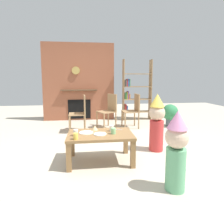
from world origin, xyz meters
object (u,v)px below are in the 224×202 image
object	(u,v)px
paper_cup_near_right	(76,136)
paper_cup_center	(113,131)
child_in_pink	(157,121)
dining_chair_left	(81,111)
paper_cup_near_left	(112,128)
dining_chair_middle	(109,109)
bookshelf	(134,92)
child_with_cone_hat	(176,149)
birthday_cake_slice	(95,128)
potted_plant_tall	(170,113)
paper_cup_far_left	(76,133)
coffee_table	(100,138)
paper_plate_front	(86,133)
paper_plate_rear	(100,134)
dining_chair_right	(134,109)

from	to	relation	value
paper_cup_near_right	paper_cup_center	xyz separation A→B (m)	(0.56, 0.19, 0.00)
child_in_pink	dining_chair_left	world-z (taller)	child_in_pink
paper_cup_near_left	dining_chair_middle	distance (m)	1.91
bookshelf	dining_chair_middle	distance (m)	1.34
bookshelf	child_with_cone_hat	size ratio (longest dim) A/B	2.01
paper_cup_near_left	paper_cup_near_right	bearing A→B (deg)	-148.04
child_in_pink	dining_chair_middle	distance (m)	1.80
birthday_cake_slice	bookshelf	bearing A→B (deg)	63.67
paper_cup_near_left	child_with_cone_hat	xyz separation A→B (m)	(0.63, -0.96, -0.00)
paper_cup_near_left	potted_plant_tall	size ratio (longest dim) A/B	0.15
paper_cup_far_left	birthday_cake_slice	size ratio (longest dim) A/B	0.94
child_in_pink	dining_chair_left	bearing A→B (deg)	-62.64
coffee_table	paper_cup_far_left	size ratio (longest dim) A/B	10.69
paper_cup_center	paper_plate_front	distance (m)	0.43
paper_plate_front	paper_cup_near_left	bearing A→B (deg)	7.23
paper_cup_far_left	paper_plate_rear	world-z (taller)	paper_cup_far_left
birthday_cake_slice	coffee_table	bearing A→B (deg)	-68.82
dining_chair_right	potted_plant_tall	bearing A→B (deg)	176.87
child_in_pink	dining_chair_left	size ratio (longest dim) A/B	1.15
paper_plate_rear	dining_chair_left	size ratio (longest dim) A/B	0.22
paper_plate_rear	dining_chair_middle	xyz separation A→B (m)	(0.36, 2.05, 0.05)
coffee_table	birthday_cake_slice	world-z (taller)	birthday_cake_slice
paper_cup_center	dining_chair_left	world-z (taller)	dining_chair_left
child_with_cone_hat	dining_chair_left	bearing A→B (deg)	-19.07
paper_cup_near_left	potted_plant_tall	world-z (taller)	potted_plant_tall
paper_cup_far_left	dining_chair_left	distance (m)	1.81
dining_chair_left	potted_plant_tall	world-z (taller)	dining_chair_left
paper_plate_rear	paper_cup_center	bearing A→B (deg)	0.98
paper_cup_far_left	dining_chair_right	bearing A→B (deg)	55.65
paper_cup_near_right	dining_chair_right	distance (m)	2.56
paper_cup_near_right	paper_plate_rear	distance (m)	0.40
paper_plate_front	birthday_cake_slice	distance (m)	0.21
paper_cup_near_left	paper_plate_front	xyz separation A→B (m)	(-0.41, -0.05, -0.04)
paper_cup_near_left	paper_cup_far_left	size ratio (longest dim) A/B	0.99
paper_plate_rear	child_in_pink	world-z (taller)	child_in_pink
paper_cup_near_right	child_in_pink	distance (m)	1.51
paper_cup_center	dining_chair_left	bearing A→B (deg)	107.84
paper_cup_center	child_in_pink	bearing A→B (deg)	24.42
dining_chair_middle	paper_plate_front	bearing A→B (deg)	46.32
paper_cup_center	birthday_cake_slice	bearing A→B (deg)	137.96
paper_cup_near_right	child_with_cone_hat	xyz separation A→B (m)	(1.18, -0.62, 0.00)
child_with_cone_hat	dining_chair_right	world-z (taller)	child_with_cone_hat
paper_cup_far_left	dining_chair_right	distance (m)	2.43
bookshelf	child_in_pink	bearing A→B (deg)	-94.95
paper_cup_near_right	potted_plant_tall	size ratio (longest dim) A/B	0.15
coffee_table	dining_chair_middle	distance (m)	2.04
paper_cup_far_left	paper_cup_near_left	bearing A→B (deg)	17.27
paper_cup_center	paper_cup_far_left	xyz separation A→B (m)	(-0.57, -0.03, 0.00)
coffee_table	dining_chair_left	world-z (taller)	dining_chair_left
coffee_table	paper_cup_center	xyz separation A→B (m)	(0.20, -0.05, 0.12)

